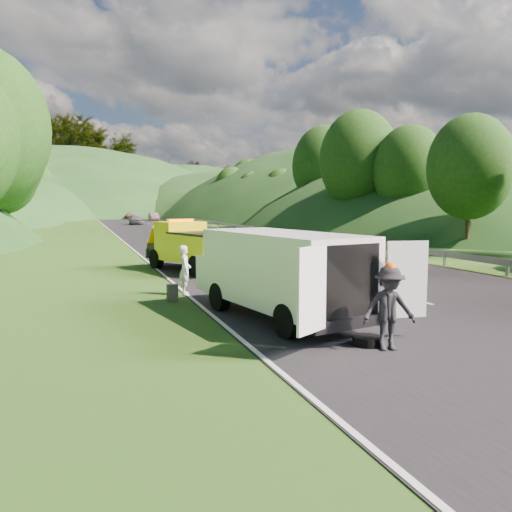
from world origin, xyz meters
name	(u,v)px	position (x,y,z in m)	size (l,w,h in m)	color
ground	(304,294)	(0.00, 0.00, 0.00)	(320.00, 320.00, 0.00)	#38661E
road_surface	(177,232)	(3.00, 40.00, 0.01)	(14.00, 200.00, 0.02)	black
guardrail	(212,226)	(10.30, 52.50, 0.00)	(0.06, 140.00, 1.52)	gray
tree_line_right	(276,223)	(23.00, 60.00, 0.00)	(14.00, 140.00, 14.00)	#28591A
hills_backdrop	(129,215)	(6.50, 134.70, 0.00)	(201.00, 288.60, 44.00)	#2D5B23
tow_truck	(192,246)	(-2.40, 7.33, 1.19)	(3.71, 6.02, 2.44)	black
white_van	(278,270)	(-2.24, -3.12, 1.36)	(4.14, 7.17, 2.40)	black
woman	(185,295)	(-3.96, 1.29, 0.00)	(0.63, 0.46, 1.72)	white
child	(244,298)	(-2.19, 0.04, 0.00)	(0.45, 0.35, 0.93)	tan
worker	(388,351)	(-1.16, -6.77, 0.00)	(1.18, 0.68, 1.83)	black
suitcase	(172,293)	(-4.58, 0.30, 0.28)	(0.35, 0.19, 0.56)	#54513F
spare_tire	(367,346)	(-1.38, -6.30, 0.00)	(0.66, 0.66, 0.20)	black
passing_suv	(315,269)	(3.46, 6.15, 0.00)	(2.74, 5.95, 1.65)	black
dist_car_a	(136,225)	(0.80, 61.89, 0.00)	(1.83, 4.56, 1.55)	#545559
dist_car_b	(154,221)	(6.04, 79.86, 0.00)	(1.53, 4.40, 1.45)	#785059
dist_car_c	(130,219)	(2.56, 89.13, 0.00)	(1.78, 4.39, 1.27)	#8E4749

